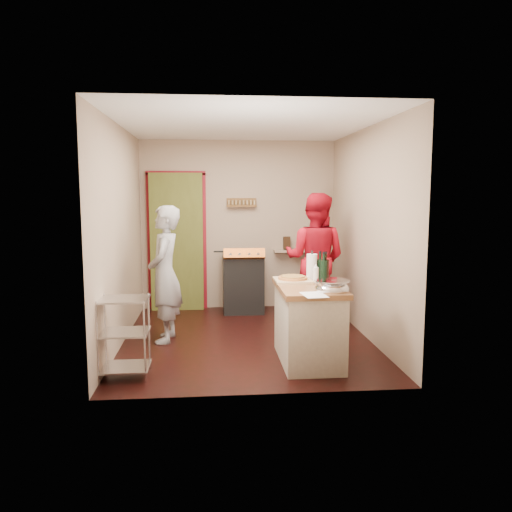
% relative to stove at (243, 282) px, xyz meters
% --- Properties ---
extents(floor, '(3.50, 3.50, 0.00)m').
position_rel_stove_xyz_m(floor, '(-0.05, -1.42, -0.45)').
color(floor, black).
rests_on(floor, ground).
extents(back_wall, '(3.00, 0.44, 2.60)m').
position_rel_stove_xyz_m(back_wall, '(-0.69, 0.36, 0.68)').
color(back_wall, gray).
rests_on(back_wall, ground).
extents(left_wall, '(0.04, 3.50, 2.60)m').
position_rel_stove_xyz_m(left_wall, '(-1.55, -1.42, 0.85)').
color(left_wall, gray).
rests_on(left_wall, ground).
extents(right_wall, '(0.04, 3.50, 2.60)m').
position_rel_stove_xyz_m(right_wall, '(1.45, -1.42, 0.85)').
color(right_wall, gray).
rests_on(right_wall, ground).
extents(ceiling, '(3.00, 3.50, 0.02)m').
position_rel_stove_xyz_m(ceiling, '(-0.05, -1.42, 2.16)').
color(ceiling, white).
rests_on(ceiling, back_wall).
extents(stove, '(0.60, 0.63, 1.00)m').
position_rel_stove_xyz_m(stove, '(0.00, 0.00, 0.00)').
color(stove, black).
rests_on(stove, ground).
extents(wire_shelving, '(0.48, 0.40, 0.80)m').
position_rel_stove_xyz_m(wire_shelving, '(-1.33, -2.62, -0.01)').
color(wire_shelving, silver).
rests_on(wire_shelving, ground).
extents(island, '(0.67, 1.22, 1.14)m').
position_rel_stove_xyz_m(island, '(0.56, -2.32, -0.00)').
color(island, beige).
rests_on(island, ground).
extents(person_stripe, '(0.43, 0.63, 1.65)m').
position_rel_stove_xyz_m(person_stripe, '(-1.03, -1.43, 0.38)').
color(person_stripe, silver).
rests_on(person_stripe, ground).
extents(person_red, '(1.09, 1.00, 1.80)m').
position_rel_stove_xyz_m(person_red, '(0.95, -0.72, 0.45)').
color(person_red, '#B30B1C').
rests_on(person_red, ground).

